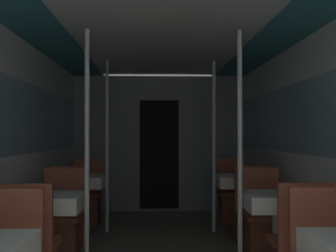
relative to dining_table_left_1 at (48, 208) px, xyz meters
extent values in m
cube|color=silver|center=(-0.39, 0.19, 0.50)|extent=(0.05, 8.49, 2.22)
cube|color=#7A9EB7|center=(-0.37, 0.19, 0.83)|extent=(0.03, 7.81, 0.74)
cube|color=silver|center=(2.47, 0.19, 0.50)|extent=(0.05, 8.49, 2.22)
cube|color=#7A9EB7|center=(2.46, 0.19, 0.83)|extent=(0.03, 7.81, 0.74)
cube|color=silver|center=(1.04, 0.19, 1.66)|extent=(2.86, 8.49, 0.04)
cube|color=#2D707F|center=(-0.13, 0.19, 1.63)|extent=(0.51, 8.15, 0.03)
cube|color=#2D707F|center=(2.22, 0.19, 1.63)|extent=(0.51, 8.15, 0.03)
cube|color=slate|center=(1.04, 3.48, 0.50)|extent=(2.80, 0.08, 2.22)
cube|color=black|center=(1.04, 3.43, 0.32)|extent=(0.64, 0.01, 1.78)
cube|color=#9E4C38|center=(0.00, -1.06, 0.07)|extent=(0.42, 0.04, 0.46)
cylinder|color=#B7B7BC|center=(0.00, 0.00, -0.25)|extent=(0.11, 0.11, 0.69)
cube|color=#93704C|center=(0.00, 0.00, 0.11)|extent=(0.57, 0.57, 0.02)
cube|color=white|center=(0.00, 0.00, 0.05)|extent=(0.61, 0.61, 0.15)
cube|color=#9E4C38|center=(0.00, -0.59, -0.19)|extent=(0.42, 0.42, 0.05)
cube|color=#9E4C38|center=(0.00, -0.78, 0.07)|extent=(0.42, 0.04, 0.46)
cube|color=brown|center=(0.00, 0.59, -0.41)|extent=(0.36, 0.36, 0.39)
cube|color=#9E4C38|center=(0.00, 0.59, -0.19)|extent=(0.42, 0.42, 0.05)
cube|color=#9E4C38|center=(0.00, 0.78, 0.07)|extent=(0.42, 0.04, 0.46)
cylinder|color=silver|center=(0.35, 0.00, 0.50)|extent=(0.05, 0.05, 2.22)
cylinder|color=#4C4C51|center=(0.00, 1.84, -0.60)|extent=(0.37, 0.37, 0.01)
cylinder|color=#B7B7BC|center=(0.00, 1.84, -0.25)|extent=(0.11, 0.11, 0.69)
cube|color=#93704C|center=(0.00, 1.84, 0.11)|extent=(0.57, 0.57, 0.02)
cube|color=white|center=(0.00, 1.84, 0.05)|extent=(0.61, 0.61, 0.15)
cube|color=brown|center=(0.00, 1.25, -0.41)|extent=(0.36, 0.36, 0.39)
cube|color=#9E4C38|center=(0.00, 1.25, -0.19)|extent=(0.42, 0.42, 0.05)
cube|color=#9E4C38|center=(0.00, 1.06, 0.07)|extent=(0.42, 0.04, 0.46)
cube|color=brown|center=(0.00, 2.43, -0.41)|extent=(0.36, 0.36, 0.39)
cube|color=#9E4C38|center=(0.00, 2.43, -0.19)|extent=(0.42, 0.42, 0.05)
cube|color=#9E4C38|center=(0.00, 2.62, 0.07)|extent=(0.42, 0.04, 0.46)
cylinder|color=silver|center=(0.35, 1.84, 0.50)|extent=(0.05, 0.05, 2.22)
cube|color=#9E4C38|center=(2.09, -1.06, 0.07)|extent=(0.42, 0.04, 0.46)
cylinder|color=#B7B7BC|center=(2.09, 0.00, -0.25)|extent=(0.11, 0.11, 0.69)
cube|color=#93704C|center=(2.09, 0.00, 0.11)|extent=(0.57, 0.57, 0.02)
cube|color=white|center=(2.09, 0.00, 0.05)|extent=(0.61, 0.61, 0.15)
cube|color=#9E4C38|center=(2.09, -0.59, -0.19)|extent=(0.42, 0.42, 0.05)
cube|color=#9E4C38|center=(2.09, -0.78, 0.07)|extent=(0.42, 0.04, 0.46)
cube|color=brown|center=(2.09, 0.59, -0.41)|extent=(0.36, 0.36, 0.39)
cube|color=#9E4C38|center=(2.09, 0.59, -0.19)|extent=(0.42, 0.42, 0.05)
cube|color=#9E4C38|center=(2.09, 0.78, 0.07)|extent=(0.42, 0.04, 0.46)
cylinder|color=silver|center=(1.74, 0.00, 0.50)|extent=(0.05, 0.05, 2.22)
cylinder|color=#4C4C51|center=(2.09, 1.84, -0.60)|extent=(0.37, 0.37, 0.01)
cylinder|color=#B7B7BC|center=(2.09, 1.84, -0.25)|extent=(0.11, 0.11, 0.69)
cube|color=#93704C|center=(2.09, 1.84, 0.11)|extent=(0.57, 0.57, 0.02)
cube|color=white|center=(2.09, 1.84, 0.05)|extent=(0.61, 0.61, 0.15)
cube|color=brown|center=(2.09, 1.25, -0.41)|extent=(0.36, 0.36, 0.39)
cube|color=#9E4C38|center=(2.09, 1.25, -0.19)|extent=(0.42, 0.42, 0.05)
cube|color=#9E4C38|center=(2.09, 1.06, 0.07)|extent=(0.42, 0.04, 0.46)
cube|color=brown|center=(2.09, 2.43, -0.41)|extent=(0.36, 0.36, 0.39)
cube|color=#9E4C38|center=(2.09, 2.43, -0.19)|extent=(0.42, 0.42, 0.05)
cube|color=#9E4C38|center=(2.09, 2.62, 0.07)|extent=(0.42, 0.04, 0.46)
cylinder|color=silver|center=(1.74, 1.84, 0.50)|extent=(0.05, 0.05, 2.22)
camera|label=1|loc=(0.95, -4.24, 0.67)|focal=50.00mm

